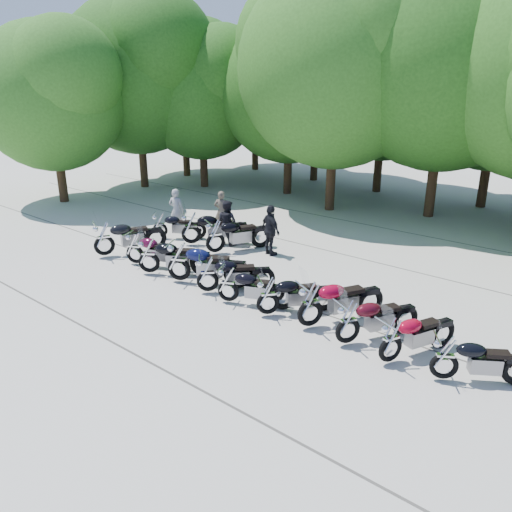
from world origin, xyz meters
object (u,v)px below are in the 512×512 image
Objects in this scene: motorcycle_3 at (179,260)px; motorcycle_6 at (268,295)px; motorcycle_11 at (160,224)px; motorcycle_0 at (104,238)px; motorcycle_1 at (135,247)px; motorcycle_4 at (208,273)px; motorcycle_10 at (445,356)px; motorcycle_13 at (215,235)px; motorcycle_12 at (191,227)px; rider_3 at (222,212)px; motorcycle_2 at (149,254)px; motorcycle_8 at (348,321)px; motorcycle_9 at (391,339)px; rider_2 at (271,230)px; motorcycle_7 at (311,303)px; motorcycle_5 at (228,283)px; rider_0 at (176,210)px; rider_1 at (227,223)px.

motorcycle_6 is at bearing -117.74° from motorcycle_3.
motorcycle_6 is 1.05× the size of motorcycle_11.
motorcycle_1 is (1.45, 0.20, -0.08)m from motorcycle_0.
motorcycle_4 is 1.09× the size of motorcycle_10.
motorcycle_1 is 2.82m from motorcycle_13.
rider_3 reaches higher than motorcycle_12.
motorcycle_13 is 2.77m from rider_3.
motorcycle_2 is 9.38m from motorcycle_10.
motorcycle_13 reaches higher than motorcycle_8.
motorcycle_3 reaches higher than motorcycle_1.
motorcycle_4 is at bearing 21.30° from motorcycle_9.
motorcycle_9 is 7.58m from rider_2.
rider_2 reaches higher than motorcycle_7.
motorcycle_1 is 3.53m from motorcycle_4.
motorcycle_3 is 1.26× the size of motorcycle_10.
motorcycle_5 is 1.18× the size of rider_0.
rider_2 is at bearing -60.39° from motorcycle_2.
motorcycle_1 is 1.04× the size of motorcycle_9.
motorcycle_1 is 5.80m from motorcycle_6.
motorcycle_3 is at bearing -154.48° from motorcycle_0.
motorcycle_3 is 1.51× the size of rider_1.
motorcycle_8 is 1.03× the size of motorcycle_9.
motorcycle_4 is 6.90m from motorcycle_10.
rider_0 is 1.82m from rider_3.
motorcycle_12 reaches higher than motorcycle_7.
rider_0 is (-5.38, 3.61, 0.26)m from motorcycle_4.
motorcycle_10 is at bearing -112.22° from motorcycle_1.
motorcycle_3 is at bearing -160.03° from motorcycle_11.
motorcycle_9 is 1.05× the size of motorcycle_11.
motorcycle_2 is 4.33m from rider_2.
rider_0 is 2.71m from rider_1.
motorcycle_6 is 0.97× the size of motorcycle_8.
motorcycle_0 is 2.50m from motorcycle_2.
motorcycle_11 is at bearing 52.81° from motorcycle_12.
motorcycle_5 is 0.83× the size of motorcycle_12.
motorcycle_11 is (-3.93, 2.52, -0.15)m from motorcycle_3.
motorcycle_0 is 1.23× the size of motorcycle_10.
motorcycle_9 is (7.01, -0.20, -0.12)m from motorcycle_3.
motorcycle_0 reaches higher than motorcycle_6.
motorcycle_1 is 2.66m from motorcycle_12.
rider_0 reaches higher than motorcycle_10.
rider_3 is (-9.74, 4.94, 0.24)m from motorcycle_9.
motorcycle_11 is (-10.93, 2.72, -0.03)m from motorcycle_9.
motorcycle_3 is 1.22× the size of motorcycle_5.
motorcycle_8 is (7.12, 0.09, -0.05)m from motorcycle_2.
rider_2 is at bearing -115.54° from motorcycle_12.
motorcycle_0 is at bearing 61.59° from rider_2.
motorcycle_4 is 1.00× the size of motorcycle_8.
motorcycle_5 is at bearing -114.13° from motorcycle_1.
rider_0 is (-8.87, 3.52, 0.20)m from motorcycle_7.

